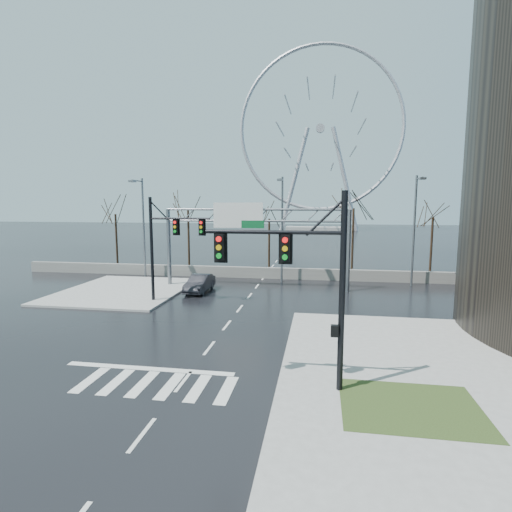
% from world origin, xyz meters
% --- Properties ---
extents(ground, '(260.00, 260.00, 0.00)m').
position_xyz_m(ground, '(0.00, 0.00, 0.00)').
color(ground, black).
rests_on(ground, ground).
extents(sidewalk_near, '(12.00, 12.00, 0.15)m').
position_xyz_m(sidewalk_near, '(10.00, -9.00, 0.07)').
color(sidewalk_near, gray).
rests_on(sidewalk_near, ground).
extents(sidewalk_right_ext, '(12.00, 10.00, 0.15)m').
position_xyz_m(sidewalk_right_ext, '(10.00, 2.00, 0.07)').
color(sidewalk_right_ext, gray).
rests_on(sidewalk_right_ext, ground).
extents(sidewalk_far, '(10.00, 12.00, 0.15)m').
position_xyz_m(sidewalk_far, '(-11.00, 12.00, 0.07)').
color(sidewalk_far, gray).
rests_on(sidewalk_far, ground).
extents(grass_strip, '(5.00, 4.00, 0.02)m').
position_xyz_m(grass_strip, '(9.00, -5.00, 0.15)').
color(grass_strip, '#2A3917').
rests_on(grass_strip, sidewalk_near).
extents(barrier_wall, '(52.00, 0.50, 1.10)m').
position_xyz_m(barrier_wall, '(0.00, 20.00, 0.55)').
color(barrier_wall, slate).
rests_on(barrier_wall, ground).
extents(signal_mast_near, '(5.52, 0.41, 8.00)m').
position_xyz_m(signal_mast_near, '(5.14, -4.04, 4.87)').
color(signal_mast_near, black).
rests_on(signal_mast_near, ground).
extents(signal_mast_far, '(4.72, 0.41, 8.00)m').
position_xyz_m(signal_mast_far, '(-5.87, 8.96, 4.83)').
color(signal_mast_far, black).
rests_on(signal_mast_far, ground).
extents(sign_gantry, '(16.36, 0.40, 7.60)m').
position_xyz_m(sign_gantry, '(-0.38, 14.96, 5.18)').
color(sign_gantry, slate).
rests_on(sign_gantry, ground).
extents(streetlight_left, '(0.50, 2.55, 10.00)m').
position_xyz_m(streetlight_left, '(-12.00, 18.16, 5.89)').
color(streetlight_left, slate).
rests_on(streetlight_left, ground).
extents(streetlight_mid, '(0.50, 2.55, 10.00)m').
position_xyz_m(streetlight_mid, '(2.00, 18.16, 5.89)').
color(streetlight_mid, slate).
rests_on(streetlight_mid, ground).
extents(streetlight_right, '(0.50, 2.55, 10.00)m').
position_xyz_m(streetlight_right, '(14.00, 18.16, 5.89)').
color(streetlight_right, slate).
rests_on(streetlight_right, ground).
extents(tree_far_left, '(3.50, 3.50, 7.00)m').
position_xyz_m(tree_far_left, '(-18.00, 24.00, 5.57)').
color(tree_far_left, black).
rests_on(tree_far_left, ground).
extents(tree_left, '(3.75, 3.75, 7.50)m').
position_xyz_m(tree_left, '(-9.00, 23.50, 5.98)').
color(tree_left, black).
rests_on(tree_left, ground).
extents(tree_center, '(3.25, 3.25, 6.50)m').
position_xyz_m(tree_center, '(0.00, 24.50, 5.17)').
color(tree_center, black).
rests_on(tree_center, ground).
extents(tree_right, '(3.90, 3.90, 7.80)m').
position_xyz_m(tree_right, '(9.00, 23.50, 6.22)').
color(tree_right, black).
rests_on(tree_right, ground).
extents(tree_far_right, '(3.40, 3.40, 6.80)m').
position_xyz_m(tree_far_right, '(17.00, 24.00, 5.41)').
color(tree_far_right, black).
rests_on(tree_far_right, ground).
extents(ferris_wheel, '(45.00, 6.00, 50.91)m').
position_xyz_m(ferris_wheel, '(5.00, 95.00, 26.13)').
color(ferris_wheel, gray).
rests_on(ferris_wheel, ground).
extents(car, '(1.68, 4.47, 1.46)m').
position_xyz_m(car, '(-4.52, 12.94, 0.73)').
color(car, black).
rests_on(car, ground).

